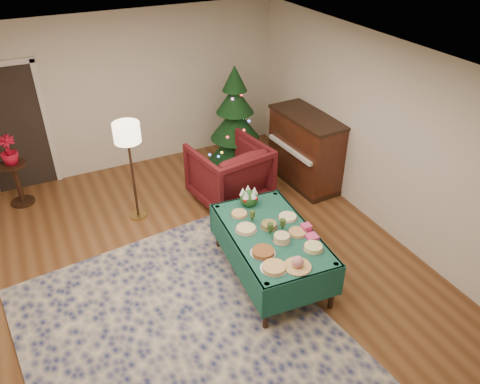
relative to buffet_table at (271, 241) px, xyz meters
name	(u,v)px	position (x,y,z in m)	size (l,w,h in m)	color
room_shell	(184,196)	(-1.00, 0.27, 0.80)	(7.00, 7.00, 7.00)	#593319
doorway	(13,127)	(-2.60, 3.76, 0.55)	(1.08, 0.04, 2.16)	black
rug	(190,351)	(-1.37, -0.69, -0.54)	(3.20, 4.20, 0.02)	#131B49
buffet_table	(271,241)	(0.00, 0.00, 0.00)	(1.16, 1.83, 0.68)	black
platter_0	(274,267)	(-0.30, -0.58, 0.16)	(0.31, 0.31, 0.04)	silver
platter_1	(298,263)	(-0.06, -0.68, 0.19)	(0.32, 0.32, 0.15)	silver
platter_2	(313,247)	(0.28, -0.49, 0.16)	(0.25, 0.25, 0.06)	silver
platter_3	(263,252)	(-0.28, -0.30, 0.16)	(0.30, 0.30, 0.05)	silver
platter_4	(282,238)	(0.02, -0.20, 0.18)	(0.22, 0.22, 0.09)	silver
platter_5	(297,232)	(0.27, -0.16, 0.15)	(0.25, 0.25, 0.04)	silver
platter_6	(246,229)	(-0.26, 0.18, 0.16)	(0.28, 0.28, 0.05)	silver
platter_7	(269,225)	(0.02, 0.11, 0.17)	(0.23, 0.23, 0.07)	silver
platter_8	(288,217)	(0.33, 0.18, 0.15)	(0.26, 0.26, 0.04)	silver
platter_9	(239,214)	(-0.19, 0.52, 0.15)	(0.24, 0.24, 0.04)	silver
goblet_0	(252,216)	(-0.11, 0.32, 0.22)	(0.07, 0.07, 0.16)	#2D471E
goblet_1	(283,225)	(0.14, -0.01, 0.22)	(0.07, 0.07, 0.16)	#2D471E
goblet_2	(270,229)	(-0.04, -0.02, 0.22)	(0.07, 0.07, 0.16)	#2D471E
napkin_stack	(312,237)	(0.38, -0.30, 0.15)	(0.14, 0.14, 0.04)	#E23E7D
gift_box	(306,228)	(0.40, -0.15, 0.18)	(0.11, 0.11, 0.09)	#D13A6F
centerpiece	(249,197)	(0.03, 0.68, 0.26)	(0.25, 0.25, 0.28)	#1E4C1E
armchair	(229,171)	(0.29, 1.85, 0.00)	(1.06, 0.99, 1.09)	#501114
floor_lamp	(128,139)	(-1.18, 2.05, 0.77)	(0.38, 0.38, 1.56)	#A57F3F
side_table	(18,184)	(-2.74, 3.24, -0.20)	(0.40, 0.40, 0.72)	black
potted_plant	(10,156)	(-2.74, 3.24, 0.30)	(0.26, 0.46, 0.26)	#B10C24
christmas_tree	(235,125)	(0.82, 2.75, 0.30)	(1.36, 1.36, 1.90)	black
piano	(305,150)	(1.68, 1.83, 0.05)	(0.73, 1.44, 1.22)	black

